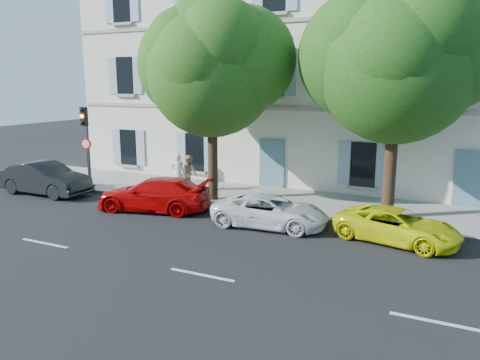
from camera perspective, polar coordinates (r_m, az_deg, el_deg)
The scene contains 14 objects.
ground at distance 16.55m, azimuth 2.37°, elevation -6.56°, with size 90.00×90.00×0.00m, color black.
sidewalk at distance 20.53m, azimuth 7.30°, elevation -2.79°, with size 36.00×4.50×0.15m, color #A09E96.
kerb at distance 18.55m, azimuth 5.17°, elevation -4.30°, with size 36.00×0.16×0.16m, color #9E998E.
building at distance 25.42m, azimuth 11.88°, elevation 13.33°, with size 28.00×7.00×12.00m, color silver.
car_dark_sedan at distance 23.96m, azimuth -22.68°, elevation 0.18°, with size 1.62×4.65×1.53m, color black.
car_red_coupe at distance 19.65m, azimuth -10.46°, elevation -1.71°, with size 1.93×4.74×1.37m, color #BD0505.
car_white_coupe at distance 17.22m, azimuth 3.68°, elevation -3.78°, with size 1.96×4.25×1.18m, color white.
car_yellow_supercar at distance 16.38m, azimuth 18.62°, elevation -5.31°, with size 1.87×4.06×1.13m, color #E5EA09.
tree_left at distance 20.18m, azimuth -3.47°, elevation 12.99°, with size 5.50×5.50×8.52m.
tree_right at distance 18.20m, azimuth 18.58°, elevation 13.18°, with size 5.75×5.75×8.87m.
traffic_light at distance 24.10m, azimuth -18.32°, elevation 5.89°, with size 0.32×0.44×3.91m.
road_sign at distance 24.13m, azimuth -18.18°, elevation 3.28°, with size 0.55×0.14×2.41m.
pedestrian_a at distance 22.14m, azimuth -7.56°, elevation 0.85°, with size 0.65×0.43×1.79m, color white.
pedestrian_b at distance 22.41m, azimuth -6.19°, elevation 0.89°, with size 0.83×0.64×1.70m, color tan.
Camera 1 is at (6.18, -14.45, 5.20)m, focal length 35.00 mm.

